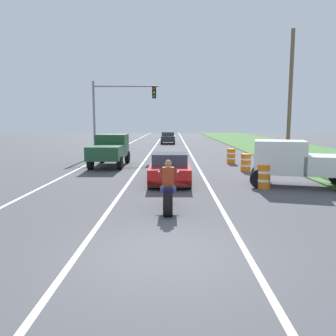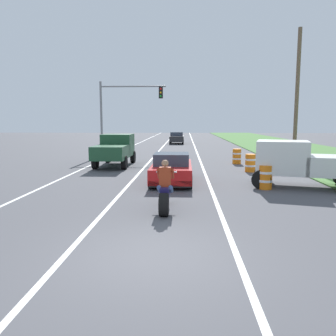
# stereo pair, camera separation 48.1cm
# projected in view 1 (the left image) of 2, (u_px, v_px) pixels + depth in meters

# --- Properties ---
(ground_plane) EXTENTS (160.00, 160.00, 0.00)m
(ground_plane) POSITION_uv_depth(u_px,v_px,m) (162.00, 257.00, 7.02)
(ground_plane) COLOR #4C4C51
(lane_stripe_left_solid) EXTENTS (0.14, 120.00, 0.01)m
(lane_stripe_left_solid) POSITION_uv_depth(u_px,v_px,m) (102.00, 157.00, 26.90)
(lane_stripe_left_solid) COLOR white
(lane_stripe_left_solid) RESTS_ON ground
(lane_stripe_right_solid) EXTENTS (0.14, 120.00, 0.01)m
(lane_stripe_right_solid) POSITION_uv_depth(u_px,v_px,m) (192.00, 157.00, 26.80)
(lane_stripe_right_solid) COLOR white
(lane_stripe_right_solid) RESTS_ON ground
(lane_stripe_centre_dashed) EXTENTS (0.14, 120.00, 0.01)m
(lane_stripe_centre_dashed) POSITION_uv_depth(u_px,v_px,m) (147.00, 157.00, 26.85)
(lane_stripe_centre_dashed) COLOR white
(lane_stripe_centre_dashed) RESTS_ON ground
(grass_verge_right) EXTENTS (10.00, 120.00, 0.06)m
(grass_verge_right) POSITION_uv_depth(u_px,v_px,m) (320.00, 157.00, 26.67)
(grass_verge_right) COLOR #477538
(grass_verge_right) RESTS_ON ground
(motorcycle_with_rider) EXTENTS (0.70, 2.21, 1.62)m
(motorcycle_with_rider) POSITION_uv_depth(u_px,v_px,m) (168.00, 192.00, 10.55)
(motorcycle_with_rider) COLOR black
(motorcycle_with_rider) RESTS_ON ground
(sports_car_red) EXTENTS (1.84, 4.30, 1.37)m
(sports_car_red) POSITION_uv_depth(u_px,v_px,m) (170.00, 169.00, 15.57)
(sports_car_red) COLOR red
(sports_car_red) RESTS_ON ground
(pickup_truck_left_lane_dark_green) EXTENTS (2.02, 4.80, 1.98)m
(pickup_truck_left_lane_dark_green) POSITION_uv_depth(u_px,v_px,m) (110.00, 149.00, 21.31)
(pickup_truck_left_lane_dark_green) COLOR #1E4C2D
(pickup_truck_left_lane_dark_green) RESTS_ON ground
(pickup_truck_right_shoulder_white) EXTENTS (5.14, 3.14, 1.98)m
(pickup_truck_right_shoulder_white) POSITION_uv_depth(u_px,v_px,m) (302.00, 161.00, 14.47)
(pickup_truck_right_shoulder_white) COLOR silver
(pickup_truck_right_shoulder_white) RESTS_ON ground
(traffic_light_mast_near) EXTENTS (5.35, 0.34, 6.00)m
(traffic_light_mast_near) POSITION_uv_depth(u_px,v_px,m) (115.00, 106.00, 27.06)
(traffic_light_mast_near) COLOR gray
(traffic_light_mast_near) RESTS_ON ground
(utility_pole_roadside) EXTENTS (0.24, 0.24, 8.49)m
(utility_pole_roadside) POSITION_uv_depth(u_px,v_px,m) (290.00, 99.00, 21.33)
(utility_pole_roadside) COLOR brown
(utility_pole_roadside) RESTS_ON ground
(construction_barrel_nearest) EXTENTS (0.58, 0.58, 1.00)m
(construction_barrel_nearest) POSITION_uv_depth(u_px,v_px,m) (263.00, 176.00, 14.18)
(construction_barrel_nearest) COLOR orange
(construction_barrel_nearest) RESTS_ON ground
(construction_barrel_mid) EXTENTS (0.58, 0.58, 1.00)m
(construction_barrel_mid) POSITION_uv_depth(u_px,v_px,m) (246.00, 163.00, 19.02)
(construction_barrel_mid) COLOR orange
(construction_barrel_mid) RESTS_ON ground
(construction_barrel_far) EXTENTS (0.58, 0.58, 1.00)m
(construction_barrel_far) POSITION_uv_depth(u_px,v_px,m) (231.00, 156.00, 22.62)
(construction_barrel_far) COLOR orange
(construction_barrel_far) RESTS_ON ground
(distant_car_far_ahead) EXTENTS (1.80, 4.00, 1.50)m
(distant_car_far_ahead) POSITION_uv_depth(u_px,v_px,m) (168.00, 138.00, 43.30)
(distant_car_far_ahead) COLOR #262628
(distant_car_far_ahead) RESTS_ON ground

